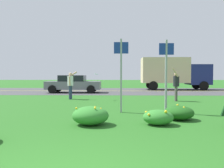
# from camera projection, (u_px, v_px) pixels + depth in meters

# --- Properties ---
(ground_plane) EXTENTS (120.00, 120.00, 0.00)m
(ground_plane) POSITION_uv_depth(u_px,v_px,m) (103.00, 103.00, 12.02)
(ground_plane) COLOR #26601E
(highway_strip) EXTENTS (120.00, 9.48, 0.01)m
(highway_strip) POSITION_uv_depth(u_px,v_px,m) (110.00, 91.00, 21.41)
(highway_strip) COLOR #424244
(highway_strip) RESTS_ON ground
(highway_center_stripe) EXTENTS (120.00, 0.16, 0.00)m
(highway_center_stripe) POSITION_uv_depth(u_px,v_px,m) (110.00, 91.00, 21.41)
(highway_center_stripe) COLOR yellow
(highway_center_stripe) RESTS_ON ground
(daylily_clump_mid_center) EXTENTS (1.07, 0.98, 0.56)m
(daylily_clump_mid_center) POSITION_uv_depth(u_px,v_px,m) (90.00, 116.00, 6.77)
(daylily_clump_mid_center) COLOR #337F2D
(daylily_clump_mid_center) RESTS_ON ground
(daylily_clump_front_center) EXTENTS (0.89, 0.73, 0.46)m
(daylily_clump_front_center) POSITION_uv_depth(u_px,v_px,m) (158.00, 117.00, 6.76)
(daylily_clump_front_center) COLOR #337F2D
(daylily_clump_front_center) RESTS_ON ground
(daylily_clump_mid_right) EXTENTS (0.96, 0.93, 0.47)m
(daylily_clump_mid_right) POSITION_uv_depth(u_px,v_px,m) (179.00, 113.00, 7.55)
(daylily_clump_mid_right) COLOR #1E5619
(daylily_clump_mid_right) RESTS_ON ground
(sign_post_near_path) EXTENTS (0.56, 0.10, 2.87)m
(sign_post_near_path) POSITION_uv_depth(u_px,v_px,m) (121.00, 68.00, 8.97)
(sign_post_near_path) COLOR #93969B
(sign_post_near_path) RESTS_ON ground
(sign_post_by_roadside) EXTENTS (0.56, 0.10, 2.81)m
(sign_post_by_roadside) POSITION_uv_depth(u_px,v_px,m) (166.00, 69.00, 8.83)
(sign_post_by_roadside) COLOR #93969B
(sign_post_by_roadside) RESTS_ON ground
(person_thrower_white_shirt) EXTENTS (0.55, 0.51, 1.70)m
(person_thrower_white_shirt) POSITION_uv_depth(u_px,v_px,m) (70.00, 83.00, 13.96)
(person_thrower_white_shirt) COLOR silver
(person_thrower_white_shirt) RESTS_ON ground
(person_catcher_dark_shirt) EXTENTS (0.43, 0.51, 1.87)m
(person_catcher_dark_shirt) POSITION_uv_depth(u_px,v_px,m) (176.00, 84.00, 12.98)
(person_catcher_dark_shirt) COLOR #232328
(person_catcher_dark_shirt) RESTS_ON ground
(frisbee_pale_blue) EXTENTS (0.24, 0.24, 0.06)m
(frisbee_pale_blue) POSITION_uv_depth(u_px,v_px,m) (96.00, 74.00, 13.61)
(frisbee_pale_blue) COLOR #ADD6E5
(car_gray_center_left) EXTENTS (4.50, 2.00, 1.45)m
(car_gray_center_left) POSITION_uv_depth(u_px,v_px,m) (73.00, 84.00, 19.33)
(car_gray_center_left) COLOR slate
(car_gray_center_left) RESTS_ON ground
(box_truck_navy) EXTENTS (6.70, 2.46, 3.20)m
(box_truck_navy) POSITION_uv_depth(u_px,v_px,m) (174.00, 72.00, 23.30)
(box_truck_navy) COLOR navy
(box_truck_navy) RESTS_ON ground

